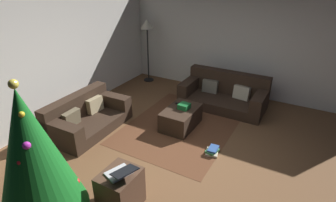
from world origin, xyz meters
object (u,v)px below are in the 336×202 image
object	(u,v)px
couch_left	(86,117)
gift_box	(184,106)
side_table	(121,190)
couch_right	(224,94)
tv_remote	(179,104)
corner_lamp	(147,29)
christmas_tree	(32,155)
ottoman	(181,118)
laptop	(121,172)
book_stack	(212,151)

from	to	relation	value
couch_left	gift_box	xyz separation A→B (m)	(1.03, -1.66, 0.19)
side_table	couch_right	bearing A→B (deg)	-2.84
couch_right	gift_box	xyz separation A→B (m)	(-1.33, 0.39, 0.17)
couch_right	gift_box	world-z (taller)	couch_right
couch_left	tv_remote	distance (m)	1.89
couch_left	gift_box	bearing A→B (deg)	120.36
corner_lamp	couch_right	bearing A→B (deg)	-100.74
tv_remote	couch_left	bearing A→B (deg)	115.37
christmas_tree	tv_remote	bearing A→B (deg)	-5.09
couch_left	ottoman	xyz separation A→B (m)	(0.99, -1.61, -0.06)
ottoman	tv_remote	size ratio (longest dim) A/B	5.49
ottoman	corner_lamp	world-z (taller)	corner_lamp
couch_left	couch_right	bearing A→B (deg)	137.62
couch_left	ottoman	bearing A→B (deg)	119.97
tv_remote	corner_lamp	bearing A→B (deg)	35.42
christmas_tree	laptop	xyz separation A→B (m)	(0.62, -0.71, -0.41)
gift_box	tv_remote	bearing A→B (deg)	51.94
tv_remote	corner_lamp	distance (m)	2.68
tv_remote	corner_lamp	world-z (taller)	corner_lamp
side_table	christmas_tree	bearing A→B (deg)	134.53
couch_left	tv_remote	size ratio (longest dim) A/B	10.25
couch_right	christmas_tree	bearing A→B (deg)	78.88
ottoman	book_stack	bearing A→B (deg)	-120.97
tv_remote	laptop	bearing A→B (deg)	177.44
christmas_tree	couch_left	bearing A→B (deg)	32.60
book_stack	couch_right	bearing A→B (deg)	13.50
ottoman	tv_remote	xyz separation A→B (m)	(0.18, 0.13, 0.21)
couch_left	tv_remote	xyz separation A→B (m)	(1.16, -1.48, 0.15)
ottoman	corner_lamp	distance (m)	2.97
couch_left	corner_lamp	size ratio (longest dim) A/B	0.96
ottoman	tv_remote	bearing A→B (deg)	36.20
couch_left	laptop	world-z (taller)	laptop
side_table	book_stack	bearing A→B (deg)	-20.49
couch_right	corner_lamp	xyz separation A→B (m)	(0.46, 2.40, 1.18)
ottoman	christmas_tree	world-z (taller)	christmas_tree
ottoman	tv_remote	distance (m)	0.30
gift_box	book_stack	world-z (taller)	gift_box
tv_remote	book_stack	distance (m)	1.29
tv_remote	side_table	world-z (taller)	side_table
book_stack	corner_lamp	distance (m)	3.96
book_stack	couch_left	bearing A→B (deg)	100.23
gift_box	corner_lamp	bearing A→B (deg)	48.41
ottoman	laptop	bearing A→B (deg)	-172.30
ottoman	book_stack	xyz separation A→B (m)	(-0.53, -0.89, -0.15)
book_stack	corner_lamp	xyz separation A→B (m)	(2.36, 2.86, 1.41)
ottoman	corner_lamp	xyz separation A→B (m)	(1.83, 1.97, 1.26)
couch_left	ottoman	distance (m)	1.89
couch_right	tv_remote	world-z (taller)	couch_right
couch_right	corner_lamp	bearing A→B (deg)	-10.77
laptop	tv_remote	bearing A→B (deg)	10.12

